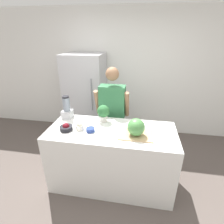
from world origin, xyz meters
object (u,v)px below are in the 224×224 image
bowl_cherries (66,128)px  bowl_small_blue (90,130)px  blender (67,109)px  person (112,115)px  potted_plant (103,112)px  bowl_cream (80,126)px  refrigerator (86,97)px  watermelon (136,127)px

bowl_cherries → bowl_small_blue: bowl_cherries is taller
bowl_small_blue → blender: bearing=143.1°
blender → bowl_cherries: bearing=-70.0°
person → potted_plant: 0.46m
bowl_cherries → potted_plant: potted_plant is taller
bowl_cream → blender: bearing=134.4°
refrigerator → blender: refrigerator is taller
watermelon → bowl_cherries: bearing=-179.2°
watermelon → bowl_cream: (-0.75, 0.04, -0.07)m
bowl_cream → bowl_small_blue: size_ratio=1.02×
bowl_cherries → potted_plant: (0.44, 0.34, 0.11)m
blender → watermelon: bearing=-18.3°
person → blender: 0.77m
bowl_small_blue → potted_plant: (0.11, 0.32, 0.12)m
watermelon → blender: size_ratio=0.63×
refrigerator → bowl_cherries: 1.43m
person → potted_plant: person is taller
bowl_small_blue → bowl_cherries: bearing=-177.2°
refrigerator → watermelon: bearing=-51.9°
bowl_small_blue → person: bearing=76.7°
watermelon → bowl_small_blue: size_ratio=1.95×
person → bowl_cherries: 0.90m
bowl_cherries → potted_plant: size_ratio=0.67×
refrigerator → potted_plant: 1.26m
watermelon → bowl_small_blue: bearing=179.8°
person → blender: bearing=-149.5°
refrigerator → bowl_cherries: (0.18, -1.42, 0.07)m
refrigerator → bowl_small_blue: bearing=-70.2°
person → bowl_small_blue: (-0.17, -0.72, 0.10)m
person → bowl_cream: person is taller
bowl_cream → person: bearing=64.4°
refrigerator → bowl_cherries: refrigerator is taller
blender → potted_plant: (0.57, -0.02, 0.00)m
watermelon → refrigerator: bearing=128.1°
bowl_small_blue → blender: (-0.46, 0.35, 0.12)m
watermelon → blender: (-1.06, 0.35, 0.02)m
bowl_cream → bowl_small_blue: bowl_cream is taller
blender → person: bearing=30.5°
potted_plant → person: bearing=81.0°
watermelon → bowl_cherries: watermelon is taller
refrigerator → bowl_cream: (0.35, -1.37, 0.08)m
bowl_cream → blender: 0.45m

